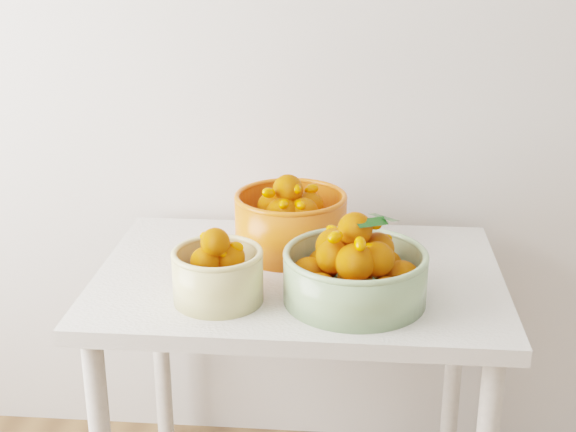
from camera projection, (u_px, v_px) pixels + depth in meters
The scene contains 4 objects.
table at pixel (299, 307), 2.02m from camera, with size 1.00×0.70×0.75m.
bowl_cream at pixel (218, 273), 1.82m from camera, with size 0.24×0.24×0.18m.
bowl_green at pixel (355, 271), 1.81m from camera, with size 0.37×0.37×0.21m.
bowl_orange at pixel (291, 221), 2.09m from camera, with size 0.38×0.38×0.21m.
Camera 1 is at (-0.08, -0.21, 1.57)m, focal length 50.00 mm.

